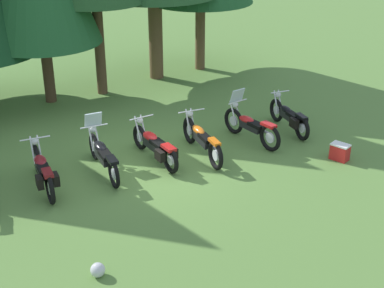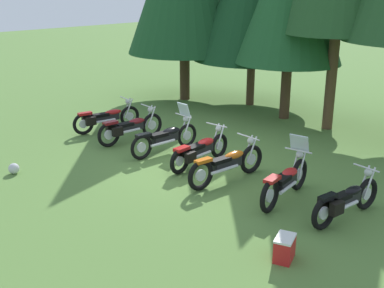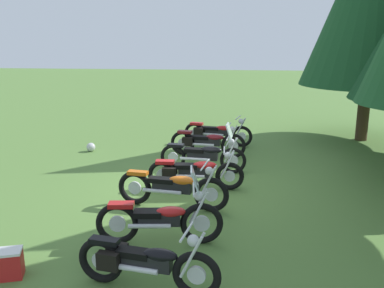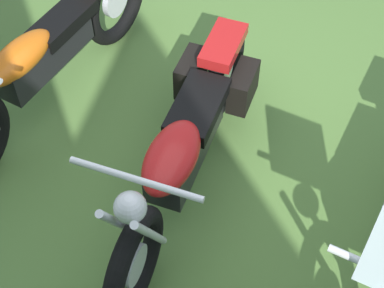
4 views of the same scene
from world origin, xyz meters
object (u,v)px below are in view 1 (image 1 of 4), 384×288
(motorcycle_1, at_px, (43,171))
(motorcycle_6, at_px, (290,117))
(motorcycle_4, at_px, (202,139))
(motorcycle_5, at_px, (251,126))
(motorcycle_2, at_px, (103,155))
(picnic_cooler, at_px, (340,152))
(dropped_helmet, at_px, (98,270))
(motorcycle_3, at_px, (155,145))

(motorcycle_1, bearing_deg, motorcycle_6, -86.11)
(motorcycle_4, distance_m, motorcycle_5, 1.63)
(motorcycle_4, bearing_deg, motorcycle_1, 92.37)
(motorcycle_1, bearing_deg, motorcycle_5, -86.93)
(motorcycle_2, distance_m, motorcycle_6, 5.67)
(motorcycle_2, distance_m, picnic_cooler, 6.13)
(motorcycle_5, bearing_deg, motorcycle_1, 79.89)
(motorcycle_5, distance_m, motorcycle_6, 1.41)
(motorcycle_4, height_order, dropped_helmet, motorcycle_4)
(picnic_cooler, xyz_separation_m, dropped_helmet, (-7.28, -1.28, -0.08))
(motorcycle_1, relative_size, picnic_cooler, 4.32)
(motorcycle_4, xyz_separation_m, picnic_cooler, (2.97, -2.08, -0.24))
(motorcycle_6, bearing_deg, dropped_helmet, 124.10)
(dropped_helmet, bearing_deg, motorcycle_3, 49.91)
(motorcycle_2, bearing_deg, dropped_helmet, 161.49)
(motorcycle_4, height_order, picnic_cooler, motorcycle_4)
(motorcycle_2, bearing_deg, motorcycle_4, -93.88)
(motorcycle_1, distance_m, motorcycle_2, 1.53)
(motorcycle_6, relative_size, dropped_helmet, 7.72)
(motorcycle_2, relative_size, dropped_helmet, 8.47)
(motorcycle_2, relative_size, motorcycle_5, 1.06)
(motorcycle_3, distance_m, dropped_helmet, 4.81)
(motorcycle_3, relative_size, motorcycle_6, 1.07)
(motorcycle_5, relative_size, picnic_cooler, 4.13)
(motorcycle_1, bearing_deg, picnic_cooler, -102.67)
(motorcycle_3, bearing_deg, motorcycle_6, -95.26)
(motorcycle_1, height_order, dropped_helmet, motorcycle_1)
(motorcycle_1, xyz_separation_m, motorcycle_5, (5.78, -0.33, 0.01))
(motorcycle_5, bearing_deg, motorcycle_6, -95.93)
(motorcycle_1, xyz_separation_m, picnic_cooler, (7.12, -2.45, -0.24))
(motorcycle_3, relative_size, dropped_helmet, 8.29)
(motorcycle_2, distance_m, motorcycle_4, 2.65)
(motorcycle_6, relative_size, picnic_cooler, 4.00)
(motorcycle_3, xyz_separation_m, motorcycle_6, (4.25, -0.25, -0.01))
(motorcycle_1, xyz_separation_m, dropped_helmet, (-0.16, -3.74, -0.33))
(picnic_cooler, bearing_deg, motorcycle_5, 122.26)
(motorcycle_3, distance_m, motorcycle_4, 1.26)
(motorcycle_1, xyz_separation_m, motorcycle_2, (1.53, 0.06, 0.01))
(motorcycle_3, bearing_deg, motorcycle_2, 83.11)
(motorcycle_6, xyz_separation_m, picnic_cooler, (-0.07, -2.14, -0.21))
(motorcycle_3, distance_m, motorcycle_6, 4.26)
(motorcycle_5, bearing_deg, picnic_cooler, -154.59)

